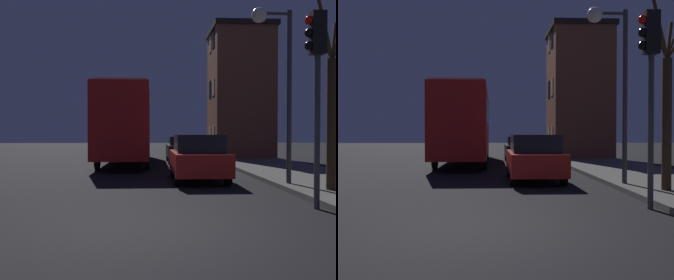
% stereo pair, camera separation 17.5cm
% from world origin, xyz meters
% --- Properties ---
extents(ground_plane, '(120.00, 120.00, 0.00)m').
position_xyz_m(ground_plane, '(0.00, 0.00, 0.00)').
color(ground_plane, black).
extents(brick_building, '(3.86, 4.08, 8.23)m').
position_xyz_m(brick_building, '(5.64, 17.59, 4.28)').
color(brick_building, brown).
rests_on(brick_building, sidewalk).
extents(streetlamp, '(1.19, 0.45, 5.12)m').
position_xyz_m(streetlamp, '(3.55, 4.56, 3.85)').
color(streetlamp, '#38383A').
rests_on(streetlamp, sidewalk).
extents(traffic_light, '(0.43, 0.24, 4.17)m').
position_xyz_m(traffic_light, '(3.42, 1.54, 3.00)').
color(traffic_light, '#38383A').
rests_on(traffic_light, ground).
extents(bare_tree, '(1.21, 1.82, 4.85)m').
position_xyz_m(bare_tree, '(4.62, 3.25, 2.31)').
color(bare_tree, '#382819').
rests_on(bare_tree, sidewalk).
extents(bus, '(2.43, 11.31, 3.86)m').
position_xyz_m(bus, '(-1.35, 14.21, 2.29)').
color(bus, red).
rests_on(bus, ground).
extents(car_near_lane, '(1.73, 3.86, 1.57)m').
position_xyz_m(car_near_lane, '(1.52, 6.39, 0.79)').
color(car_near_lane, '#B21E19').
rests_on(car_near_lane, ground).
extents(car_mid_lane, '(1.80, 3.83, 1.45)m').
position_xyz_m(car_mid_lane, '(1.73, 14.50, 0.77)').
color(car_mid_lane, black).
rests_on(car_mid_lane, ground).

